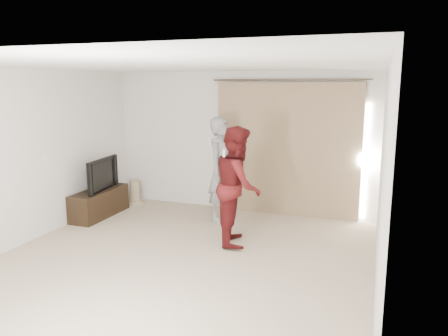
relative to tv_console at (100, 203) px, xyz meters
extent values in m
plane|color=tan|center=(2.27, -1.44, -0.24)|extent=(5.50, 5.50, 0.00)
cube|color=silver|center=(2.27, 1.31, 1.06)|extent=(5.00, 0.04, 2.60)
cube|color=silver|center=(-0.23, -1.44, 1.06)|extent=(0.04, 5.50, 2.60)
cube|color=white|center=(-0.22, -1.04, 0.96)|extent=(0.02, 0.08, 0.12)
cube|color=white|center=(2.27, -1.44, 2.36)|extent=(5.00, 5.50, 0.01)
cube|color=#9D8660|center=(3.17, 1.24, 0.96)|extent=(2.60, 0.10, 2.40)
cylinder|color=brown|center=(3.17, 1.24, 2.20)|extent=(2.80, 0.03, 0.03)
cube|color=white|center=(4.53, 1.28, 0.81)|extent=(0.08, 0.04, 2.00)
cube|color=black|center=(0.00, 0.00, 0.00)|extent=(0.44, 1.27, 0.49)
imported|color=black|center=(0.00, 0.00, 0.53)|extent=(0.24, 1.02, 0.58)
cylinder|color=tan|center=(0.17, 0.96, -0.21)|extent=(0.35, 0.35, 0.06)
cylinder|color=tan|center=(0.17, 0.96, 0.02)|extent=(0.20, 0.20, 0.41)
imported|color=gray|center=(2.18, 0.53, 0.66)|extent=(0.56, 0.74, 1.81)
cube|color=white|center=(2.00, 0.43, 1.15)|extent=(0.04, 0.04, 0.14)
cube|color=white|center=(2.00, 0.65, 1.03)|extent=(0.05, 0.05, 0.09)
imported|color=#501113|center=(2.78, -0.45, 0.64)|extent=(0.88, 1.01, 1.77)
cube|color=white|center=(2.60, -0.55, 1.11)|extent=(0.04, 0.04, 0.14)
cube|color=white|center=(2.60, -0.33, 0.99)|extent=(0.05, 0.05, 0.09)
camera|label=1|loc=(4.67, -6.48, 2.11)|focal=35.00mm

